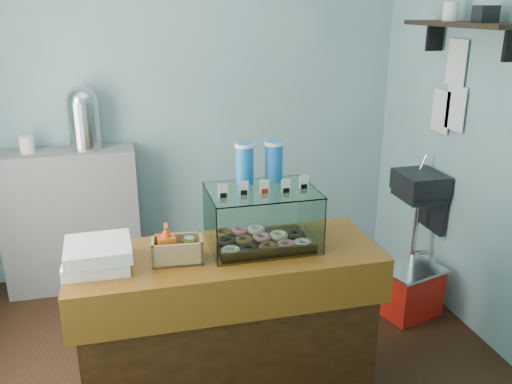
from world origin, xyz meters
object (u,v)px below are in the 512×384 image
object	(u,v)px
coffee_urn	(83,116)
counter	(228,326)
display_case	(260,213)
red_cooler	(410,291)

from	to	relation	value
coffee_urn	counter	bearing A→B (deg)	-65.02
counter	coffee_urn	bearing A→B (deg)	114.98
counter	display_case	world-z (taller)	display_case
display_case	coffee_urn	size ratio (longest dim) A/B	1.21
red_cooler	coffee_urn	bearing A→B (deg)	137.99
counter	coffee_urn	world-z (taller)	coffee_urn
display_case	coffee_urn	world-z (taller)	coffee_urn
counter	red_cooler	size ratio (longest dim) A/B	3.33
counter	display_case	size ratio (longest dim) A/B	2.82
counter	coffee_urn	xyz separation A→B (m)	(-0.74, 1.59, 0.89)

